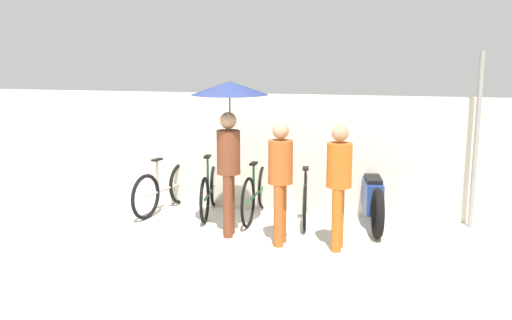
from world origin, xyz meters
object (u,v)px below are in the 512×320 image
at_px(parked_bicycle_2, 257,192).
at_px(pedestrian_center, 280,174).
at_px(parked_bicycle_1, 210,191).
at_px(parked_bicycle_3, 305,198).
at_px(parked_bicycle_0, 165,188).
at_px(motorcycle, 373,198).
at_px(pedestrian_trailing, 339,178).
at_px(pedestrian_leading, 229,114).

height_order(parked_bicycle_2, pedestrian_center, pedestrian_center).
distance_m(parked_bicycle_2, pedestrian_center, 1.42).
distance_m(parked_bicycle_1, pedestrian_center, 1.87).
height_order(parked_bicycle_2, parked_bicycle_3, parked_bicycle_2).
bearing_deg(parked_bicycle_0, motorcycle, -77.10).
bearing_deg(parked_bicycle_0, pedestrian_trailing, -100.39).
relative_size(parked_bicycle_2, pedestrian_trailing, 1.10).
height_order(pedestrian_leading, pedestrian_center, pedestrian_leading).
distance_m(parked_bicycle_1, parked_bicycle_2, 0.75).
height_order(parked_bicycle_0, parked_bicycle_3, parked_bicycle_0).
bearing_deg(parked_bicycle_0, parked_bicycle_1, -76.92).
height_order(pedestrian_center, pedestrian_trailing, pedestrian_center).
bearing_deg(motorcycle, parked_bicycle_3, 84.17).
height_order(parked_bicycle_0, pedestrian_leading, pedestrian_leading).
xyz_separation_m(parked_bicycle_2, parked_bicycle_3, (0.75, 0.01, -0.04)).
bearing_deg(motorcycle, parked_bicycle_1, 82.76).
bearing_deg(parked_bicycle_2, pedestrian_trailing, -130.97).
height_order(parked_bicycle_2, pedestrian_trailing, pedestrian_trailing).
distance_m(parked_bicycle_0, pedestrian_leading, 2.06).
bearing_deg(pedestrian_leading, parked_bicycle_0, 140.88).
distance_m(parked_bicycle_3, pedestrian_trailing, 1.45).
bearing_deg(parked_bicycle_3, parked_bicycle_1, 82.20).
relative_size(parked_bicycle_3, pedestrian_center, 1.02).
xyz_separation_m(parked_bicycle_0, parked_bicycle_1, (0.75, 0.01, 0.00)).
distance_m(pedestrian_center, pedestrian_trailing, 0.76).
height_order(parked_bicycle_0, parked_bicycle_1, parked_bicycle_0).
relative_size(parked_bicycle_1, motorcycle, 0.83).
xyz_separation_m(parked_bicycle_1, motorcycle, (2.49, 0.04, 0.02)).
xyz_separation_m(pedestrian_center, pedestrian_trailing, (0.76, -0.02, -0.00)).
height_order(parked_bicycle_3, pedestrian_trailing, pedestrian_trailing).
xyz_separation_m(parked_bicycle_0, motorcycle, (3.24, 0.05, 0.03)).
distance_m(parked_bicycle_0, pedestrian_center, 2.46).
xyz_separation_m(parked_bicycle_3, pedestrian_trailing, (0.59, -1.18, 0.60)).
bearing_deg(pedestrian_center, parked_bicycle_0, 153.68).
xyz_separation_m(parked_bicycle_2, pedestrian_leading, (-0.18, -0.86, 1.29)).
height_order(parked_bicycle_3, pedestrian_leading, pedestrian_leading).
xyz_separation_m(pedestrian_trailing, motorcycle, (0.40, 1.22, -0.56)).
bearing_deg(parked_bicycle_1, motorcycle, -97.89).
relative_size(parked_bicycle_0, pedestrian_trailing, 1.03).
height_order(parked_bicycle_1, pedestrian_trailing, pedestrian_trailing).
xyz_separation_m(pedestrian_center, motorcycle, (1.15, 1.20, -0.56)).
height_order(parked_bicycle_0, pedestrian_center, pedestrian_center).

